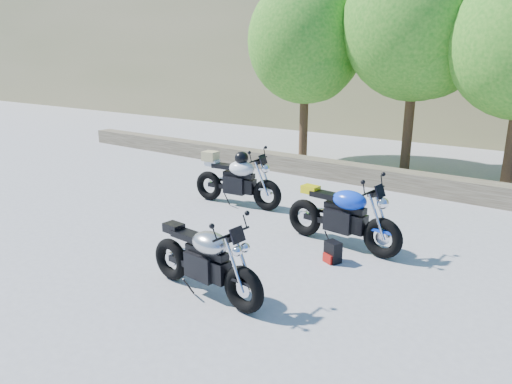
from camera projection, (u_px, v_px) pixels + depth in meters
ground at (214, 242)px, 8.27m from camera, size 90.00×90.00×0.00m
stone_wall at (349, 172)px, 12.43m from camera, size 22.00×0.55×0.50m
tree_decid_left at (308, 46)px, 14.15m from camera, size 3.67×3.67×5.62m
tree_decid_mid at (420, 28)px, 12.44m from camera, size 4.08×4.08×6.24m
silver_bike at (205, 261)px, 6.25m from camera, size 2.10×0.66×1.05m
white_bike at (236, 179)px, 10.27m from camera, size 2.26×0.72×1.25m
blue_bike at (343, 216)px, 7.94m from camera, size 2.27×0.72×1.14m
backpack at (333, 252)px, 7.40m from camera, size 0.31×0.29×0.35m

